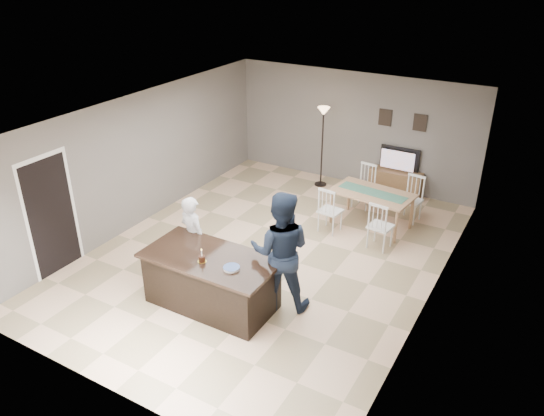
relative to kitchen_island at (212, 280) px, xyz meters
The scene contains 14 objects.
floor 1.86m from the kitchen_island, 90.00° to the left, with size 8.00×8.00×0.00m, color #DCB28D.
room_shell 2.18m from the kitchen_island, 90.00° to the left, with size 8.00×8.00×8.00m.
kitchen_island is the anchor object (origin of this frame).
tv_console 5.70m from the kitchen_island, 77.84° to the left, with size 1.20×0.40×0.60m, color brown.
television 5.78m from the kitchen_island, 77.99° to the left, with size 0.91×0.12×0.53m, color black.
tv_screen_glow 5.70m from the kitchen_island, 77.82° to the left, with size 0.78×0.78×0.00m, color orange.
picture_frames 6.03m from the kitchen_island, 78.74° to the left, with size 1.10×0.02×0.38m.
doorway 3.14m from the kitchen_island, behind, with size 0.00×2.10×2.65m.
woman 0.99m from the kitchen_island, 144.42° to the left, with size 0.55×0.36×1.52m, color silver.
man 1.22m from the kitchen_island, 30.07° to the left, with size 0.97×0.76×1.99m, color #182236.
birthday_cake 0.53m from the kitchen_island, 96.68° to the right, with size 0.14×0.14×0.22m.
plate_stack 0.69m from the kitchen_island, 14.94° to the right, with size 0.25×0.25×0.04m.
dining_table 4.05m from the kitchen_island, 72.05° to the left, with size 1.73×1.98×0.98m.
floor_lamp 5.37m from the kitchen_island, 95.91° to the left, with size 0.29×0.29×1.94m.
Camera 1 is at (4.36, -7.43, 5.24)m, focal length 35.00 mm.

